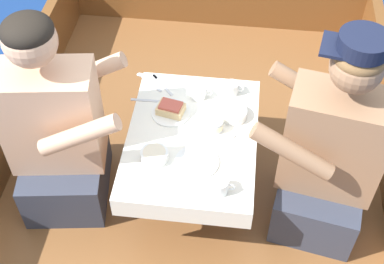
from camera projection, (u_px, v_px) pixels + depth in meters
ground_plane at (191, 239)px, 2.83m from camera, size 60.00×60.00×0.00m
boat_deck at (190, 221)px, 2.70m from camera, size 1.95×2.95×0.35m
cockpit_table at (192, 142)px, 2.35m from camera, size 0.56×0.76×0.40m
person_port at (57, 134)px, 2.31m from camera, size 0.56×0.50×1.02m
person_starboard at (329, 157)px, 2.22m from camera, size 0.57×0.52×1.04m
plate_sandwich at (171, 113)px, 2.40m from camera, size 0.18×0.18×0.01m
plate_bread at (197, 162)px, 2.21m from camera, size 0.18×0.18×0.01m
sandwich at (171, 108)px, 2.38m from camera, size 0.13×0.10×0.05m
bowl_port_near at (233, 113)px, 2.37m from camera, size 0.12×0.12×0.04m
bowl_starboard_near at (154, 155)px, 2.21m from camera, size 0.12×0.12×0.04m
coffee_cup_port at (199, 92)px, 2.45m from camera, size 0.10×0.07×0.06m
coffee_cup_starboard at (232, 88)px, 2.46m from camera, size 0.09×0.06×0.06m
coffee_cup_center at (220, 186)px, 2.09m from camera, size 0.10×0.07×0.07m
tin_can at (216, 125)px, 2.31m from camera, size 0.07×0.07×0.05m
utensil_knife_port at (221, 103)px, 2.44m from camera, size 0.04×0.17×0.00m
utensil_spoon_starboard at (146, 79)px, 2.55m from camera, size 0.14×0.12×0.01m
utensil_spoon_center at (234, 143)px, 2.28m from camera, size 0.08×0.16×0.01m
utensil_fork_port at (161, 83)px, 2.53m from camera, size 0.12×0.14×0.00m
utensil_spoon_port at (155, 101)px, 2.45m from camera, size 0.17×0.02×0.01m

